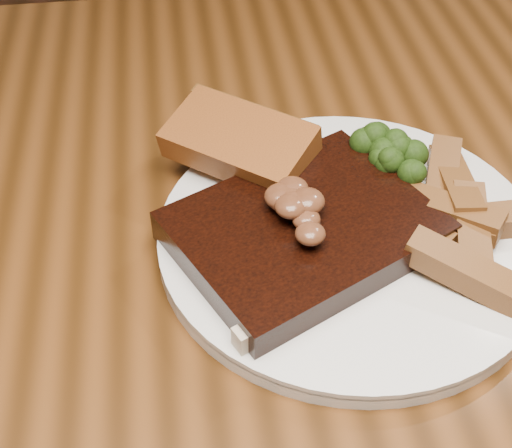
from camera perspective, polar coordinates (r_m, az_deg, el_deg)
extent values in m
cube|color=#4F2A0F|center=(0.57, 0.55, -4.24)|extent=(1.60, 0.90, 0.04)
cube|color=black|center=(1.36, -3.29, 12.96)|extent=(0.49, 0.49, 0.04)
cylinder|color=black|center=(1.67, 1.73, 9.94)|extent=(0.04, 0.04, 0.43)
cylinder|color=black|center=(1.62, -10.49, 7.98)|extent=(0.04, 0.04, 0.43)
cylinder|color=black|center=(1.41, 5.72, 2.04)|extent=(0.04, 0.04, 0.43)
cylinder|color=black|center=(1.35, -8.61, -0.55)|extent=(0.04, 0.04, 0.43)
cylinder|color=silver|center=(0.56, 7.43, -1.15)|extent=(0.35, 0.35, 0.01)
cube|color=black|center=(0.54, 3.84, -0.61)|extent=(0.23, 0.21, 0.03)
cube|color=#BAAA90|center=(0.50, 5.11, -6.11)|extent=(0.13, 0.07, 0.02)
cube|color=brown|center=(0.60, -1.31, 5.05)|extent=(0.13, 0.12, 0.03)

